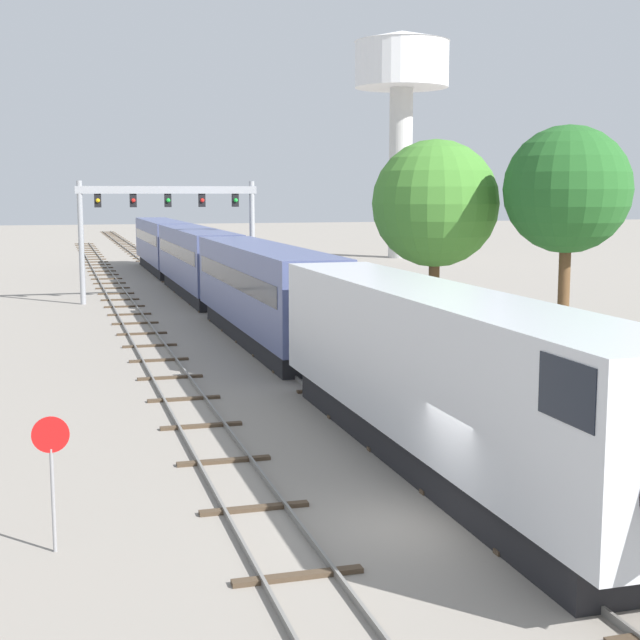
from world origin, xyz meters
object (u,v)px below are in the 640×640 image
at_px(stop_sign, 52,464).
at_px(trackside_tree_mid, 435,204).
at_px(signal_gantry, 168,213).
at_px(water_tower, 402,78).
at_px(passenger_train, 222,272).
at_px(trackside_tree_left, 567,190).

height_order(stop_sign, trackside_tree_mid, trackside_tree_mid).
bearing_deg(stop_sign, signal_gantry, 79.95).
xyz_separation_m(signal_gantry, water_tower, (30.33, 35.36, 13.97)).
bearing_deg(trackside_tree_mid, signal_gantry, 120.63).
relative_size(passenger_train, water_tower, 3.44).
bearing_deg(signal_gantry, water_tower, 49.38).
bearing_deg(passenger_train, signal_gantry, 106.28).
height_order(water_tower, stop_sign, water_tower).
distance_m(stop_sign, trackside_tree_mid, 31.57).
distance_m(signal_gantry, stop_sign, 44.60).
height_order(signal_gantry, water_tower, water_tower).
relative_size(passenger_train, stop_sign, 29.93).
xyz_separation_m(passenger_train, water_tower, (28.08, 43.07, 17.35)).
height_order(passenger_train, trackside_tree_left, trackside_tree_left).
bearing_deg(trackside_tree_mid, stop_sign, -127.56).
relative_size(signal_gantry, trackside_tree_left, 1.15).
bearing_deg(stop_sign, trackside_tree_left, 39.98).
height_order(signal_gantry, trackside_tree_mid, trackside_tree_mid).
relative_size(stop_sign, trackside_tree_left, 0.27).
height_order(passenger_train, trackside_tree_mid, trackside_tree_mid).
distance_m(signal_gantry, water_tower, 48.64).
relative_size(passenger_train, trackside_tree_left, 8.17).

